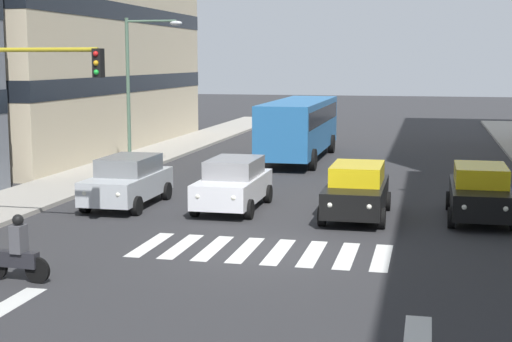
% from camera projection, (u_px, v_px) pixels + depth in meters
% --- Properties ---
extents(ground_plane, '(180.00, 180.00, 0.00)m').
position_uv_depth(ground_plane, '(262.00, 251.00, 20.23)').
color(ground_plane, '#2D2D30').
extents(crosswalk_markings, '(6.75, 2.80, 0.01)m').
position_uv_depth(crosswalk_markings, '(262.00, 251.00, 20.23)').
color(crosswalk_markings, silver).
rests_on(crosswalk_markings, ground_plane).
extents(lane_arrow_0, '(0.50, 2.20, 0.01)m').
position_uv_depth(lane_arrow_0, '(418.00, 335.00, 14.01)').
color(lane_arrow_0, silver).
rests_on(lane_arrow_0, ground_plane).
extents(lane_arrow_1, '(0.50, 2.20, 0.01)m').
position_uv_depth(lane_arrow_1, '(11.00, 304.00, 15.84)').
color(lane_arrow_1, silver).
rests_on(lane_arrow_1, ground_plane).
extents(car_0, '(2.02, 4.44, 1.72)m').
position_uv_depth(car_0, '(480.00, 192.00, 24.09)').
color(car_0, black).
rests_on(car_0, ground_plane).
extents(car_1, '(2.02, 4.44, 1.72)m').
position_uv_depth(car_1, '(357.00, 190.00, 24.40)').
color(car_1, black).
rests_on(car_1, ground_plane).
extents(car_2, '(2.02, 4.44, 1.72)m').
position_uv_depth(car_2, '(233.00, 183.00, 25.79)').
color(car_2, silver).
rests_on(car_2, ground_plane).
extents(car_3, '(2.02, 4.44, 1.72)m').
position_uv_depth(car_3, '(128.00, 181.00, 26.37)').
color(car_3, '#B2B7BC').
rests_on(car_3, ground_plane).
extents(bus_behind_traffic, '(2.78, 10.50, 3.00)m').
position_uv_depth(bus_behind_traffic, '(300.00, 123.00, 38.54)').
color(bus_behind_traffic, '#286BAD').
rests_on(bus_behind_traffic, ground_plane).
extents(motorcycle_with_rider, '(1.70, 0.38, 1.57)m').
position_uv_depth(motorcycle_with_rider, '(17.00, 254.00, 17.36)').
color(motorcycle_with_rider, black).
rests_on(motorcycle_with_rider, ground_plane).
extents(traffic_light_gantry, '(3.77, 0.36, 5.50)m').
position_uv_depth(traffic_light_gantry, '(14.00, 111.00, 20.81)').
color(traffic_light_gantry, '#AD991E').
rests_on(traffic_light_gantry, ground_plane).
extents(street_lamp_right, '(2.65, 0.28, 6.71)m').
position_uv_depth(street_lamp_right, '(137.00, 77.00, 33.71)').
color(street_lamp_right, '#4C6B56').
rests_on(street_lamp_right, sidewalk_right).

